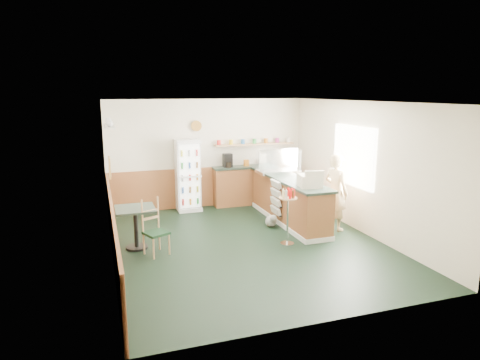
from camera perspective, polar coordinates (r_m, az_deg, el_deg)
name	(u,v)px	position (r m, az deg, el deg)	size (l,w,h in m)	color
ground	(248,244)	(8.34, 1.04, -8.50)	(6.00, 6.00, 0.00)	black
room_envelope	(225,161)	(8.56, -2.00, 2.59)	(5.04, 6.02, 2.72)	beige
service_counter	(289,202)	(9.64, 6.49, -2.89)	(0.68, 3.01, 1.01)	#9B5B32
back_counter	(255,183)	(11.11, 2.00, -0.39)	(2.24, 0.42, 1.69)	#9B5B32
drinks_fridge	(188,175)	(10.51, -6.95, 0.63)	(0.58, 0.51, 1.75)	white
display_case	(278,161)	(10.01, 5.14, 2.51)	(0.97, 0.51, 0.55)	silver
cash_register	(310,181)	(8.65, 9.27, -0.09)	(0.43, 0.45, 0.25)	beige
shopkeeper	(336,192)	(9.18, 12.67, -1.58)	(0.54, 0.39, 1.63)	tan
condiment_stand	(288,207)	(8.16, 6.41, -3.63)	(0.35, 0.35, 1.08)	silver
newspaper_rack	(276,198)	(9.36, 4.82, -2.38)	(0.10, 0.48, 0.76)	black
cafe_table	(136,220)	(8.17, -13.75, -5.20)	(0.71, 0.71, 0.79)	black
cafe_chair	(155,225)	(7.88, -11.23, -5.90)	(0.50, 0.51, 1.01)	black
dog_doorstop	(271,221)	(9.31, 4.20, -5.43)	(0.25, 0.32, 0.30)	gray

